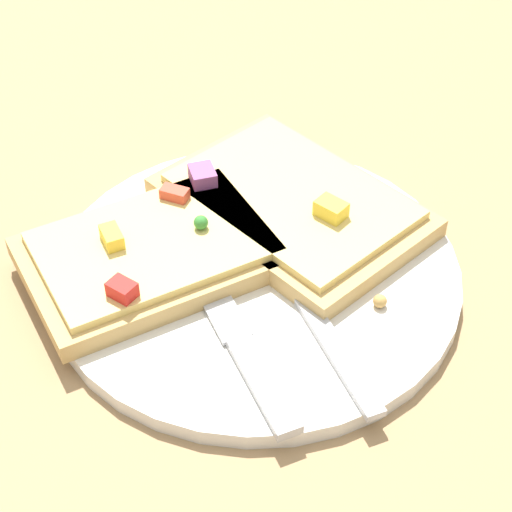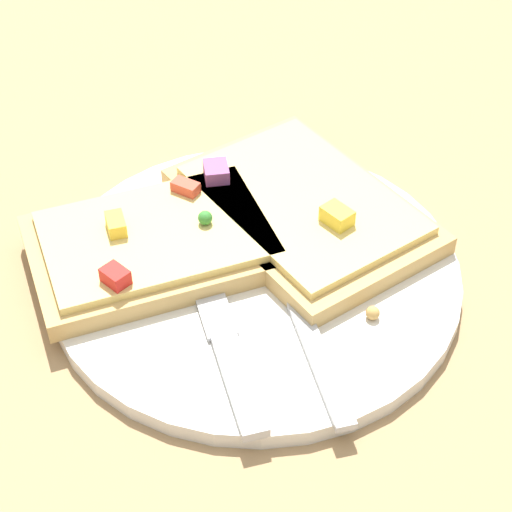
{
  "view_description": "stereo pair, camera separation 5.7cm",
  "coord_description": "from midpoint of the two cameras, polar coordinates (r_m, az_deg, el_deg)",
  "views": [
    {
      "loc": [
        0.38,
        0.17,
        0.41
      ],
      "look_at": [
        0.0,
        0.0,
        0.02
      ],
      "focal_mm": 60.0,
      "sensor_mm": 36.0,
      "label": 1
    },
    {
      "loc": [
        0.35,
        0.22,
        0.41
      ],
      "look_at": [
        0.0,
        0.0,
        0.02
      ],
      "focal_mm": 60.0,
      "sensor_mm": 36.0,
      "label": 2
    }
  ],
  "objects": [
    {
      "name": "ground_plane",
      "position": [
        0.58,
        -2.79,
        -1.71
      ],
      "size": [
        4.0,
        4.0,
        0.0
      ],
      "primitive_type": "plane",
      "color": "#9E7A51"
    },
    {
      "name": "plate",
      "position": [
        0.58,
        -2.81,
        -1.29
      ],
      "size": [
        0.28,
        0.28,
        0.01
      ],
      "color": "silver",
      "rests_on": "ground"
    },
    {
      "name": "fork",
      "position": [
        0.56,
        -0.6,
        -1.56
      ],
      "size": [
        0.16,
        0.17,
        0.01
      ],
      "rotation": [
        0.0,
        0.0,
        3.96
      ],
      "color": "#B7B7BC",
      "rests_on": "plate"
    },
    {
      "name": "knife",
      "position": [
        0.53,
        -4.6,
        -5.15
      ],
      "size": [
        0.15,
        0.16,
        0.01
      ],
      "rotation": [
        0.0,
        0.0,
        3.98
      ],
      "color": "#B7B7BC",
      "rests_on": "plate"
    },
    {
      "name": "pizza_slice_main",
      "position": [
        0.61,
        -0.72,
        3.52
      ],
      "size": [
        0.18,
        0.22,
        0.03
      ],
      "rotation": [
        0.0,
        0.0,
        4.33
      ],
      "color": "tan",
      "rests_on": "plate"
    },
    {
      "name": "pizza_slice_corner",
      "position": [
        0.58,
        -9.67,
        0.15
      ],
      "size": [
        0.2,
        0.19,
        0.03
      ],
      "rotation": [
        0.0,
        0.0,
        2.5
      ],
      "color": "tan",
      "rests_on": "plate"
    },
    {
      "name": "crumb_scatter",
      "position": [
        0.57,
        -1.38,
        -0.43
      ],
      "size": [
        0.13,
        0.15,
        0.01
      ],
      "color": "tan",
      "rests_on": "plate"
    }
  ]
}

